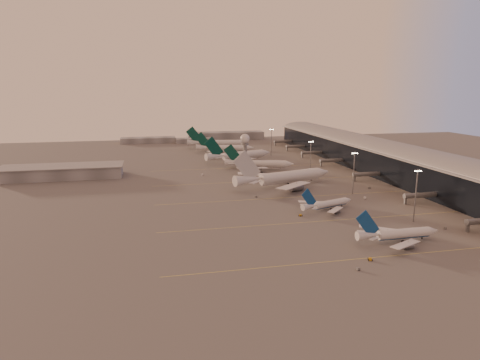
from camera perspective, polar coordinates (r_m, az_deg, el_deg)
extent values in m
plane|color=#524F50|center=(190.24, 7.43, -6.69)|extent=(700.00, 700.00, 0.00)
cube|color=#D9C64C|center=(173.87, 20.91, -9.29)|extent=(180.00, 0.25, 0.02)
cube|color=#D9C64C|center=(210.48, 14.24, -5.09)|extent=(180.00, 0.25, 0.02)
cube|color=#D9C64C|center=(249.84, 9.65, -2.13)|extent=(180.00, 0.25, 0.02)
cube|color=#D9C64C|center=(290.85, 6.35, 0.03)|extent=(180.00, 0.25, 0.02)
cube|color=#D9C64C|center=(337.60, 3.64, 1.79)|extent=(180.00, 0.25, 0.02)
cube|color=black|center=(330.93, 18.74, 2.53)|extent=(36.00, 360.00, 18.00)
cylinder|color=slate|center=(329.61, 18.85, 4.07)|extent=(10.08, 360.00, 10.08)
cube|color=slate|center=(329.59, 18.85, 4.10)|extent=(40.00, 362.00, 0.80)
cube|color=slate|center=(210.51, 28.08, -5.57)|extent=(1.20, 1.20, 4.40)
cylinder|color=slate|center=(250.65, 23.14, -1.86)|extent=(22.00, 2.80, 2.80)
cube|color=slate|center=(245.58, 21.20, -2.53)|extent=(1.20, 1.20, 4.40)
cylinder|color=slate|center=(298.37, 16.75, 0.77)|extent=(22.00, 2.80, 2.80)
cube|color=slate|center=(294.12, 15.02, 0.25)|extent=(1.20, 1.20, 4.40)
cylinder|color=slate|center=(347.42, 12.30, 2.59)|extent=(22.00, 2.80, 2.80)
cube|color=slate|center=(343.78, 10.76, 2.16)|extent=(1.20, 1.20, 4.40)
cylinder|color=slate|center=(385.46, 9.71, 3.64)|extent=(22.00, 2.80, 2.80)
cube|color=slate|center=(382.18, 8.30, 3.26)|extent=(1.20, 1.20, 4.40)
cylinder|color=slate|center=(424.24, 7.59, 4.49)|extent=(22.00, 2.80, 2.80)
cube|color=slate|center=(421.26, 6.30, 4.16)|extent=(1.20, 1.20, 4.40)
cylinder|color=slate|center=(461.70, 5.89, 5.17)|extent=(22.00, 2.80, 2.80)
cube|color=slate|center=(458.97, 4.70, 4.86)|extent=(1.20, 1.20, 4.40)
cube|color=slate|center=(319.46, -22.63, 0.98)|extent=(80.00, 25.00, 8.00)
cube|color=slate|center=(318.73, -22.69, 1.72)|extent=(82.00, 27.00, 0.60)
cylinder|color=slate|center=(300.87, 0.66, 2.65)|extent=(2.60, 2.60, 22.00)
cylinder|color=slate|center=(299.15, 0.67, 4.82)|extent=(5.20, 5.20, 1.20)
sphere|color=silver|center=(298.66, 0.67, 5.56)|extent=(6.40, 6.40, 6.40)
cylinder|color=slate|center=(298.25, 0.67, 6.27)|extent=(0.16, 0.16, 2.00)
cylinder|color=slate|center=(213.04, 22.38, -1.96)|extent=(0.56, 0.56, 25.00)
cube|color=slate|center=(210.59, 22.64, 1.21)|extent=(3.60, 0.25, 0.25)
sphere|color=#FFEABF|center=(209.81, 22.30, 1.09)|extent=(0.56, 0.56, 0.56)
sphere|color=#FFEABF|center=(210.38, 22.52, 1.10)|extent=(0.56, 0.56, 0.56)
sphere|color=#FFEABF|center=(210.95, 22.75, 1.11)|extent=(0.56, 0.56, 0.56)
sphere|color=#FFEABF|center=(211.52, 22.97, 1.12)|extent=(0.56, 0.56, 0.56)
cylinder|color=slate|center=(257.43, 14.92, 0.91)|extent=(0.56, 0.56, 25.00)
cube|color=slate|center=(255.41, 15.07, 3.55)|extent=(3.60, 0.25, 0.25)
sphere|color=#FFEABF|center=(254.79, 14.77, 3.45)|extent=(0.56, 0.56, 0.56)
sphere|color=#FFEABF|center=(255.24, 14.97, 3.46)|extent=(0.56, 0.56, 0.56)
sphere|color=#FFEABF|center=(255.70, 15.17, 3.46)|extent=(0.56, 0.56, 0.56)
sphere|color=#FFEABF|center=(256.16, 15.37, 3.46)|extent=(0.56, 0.56, 0.56)
cylinder|color=slate|center=(304.59, 9.38, 2.89)|extent=(0.56, 0.56, 25.00)
cube|color=slate|center=(302.88, 9.46, 5.13)|extent=(3.60, 0.25, 0.25)
sphere|color=#FFEABF|center=(302.38, 9.19, 5.05)|extent=(0.56, 0.56, 0.56)
sphere|color=#FFEABF|center=(302.74, 9.37, 5.05)|extent=(0.56, 0.56, 0.56)
sphere|color=#FFEABF|center=(303.11, 9.54, 5.05)|extent=(0.56, 0.56, 0.56)
sphere|color=#FFEABF|center=(303.49, 9.72, 5.05)|extent=(0.56, 0.56, 0.56)
cylinder|color=slate|center=(388.10, 4.19, 5.03)|extent=(0.56, 0.56, 25.00)
cube|color=slate|center=(386.76, 4.22, 6.80)|extent=(3.60, 0.25, 0.25)
sphere|color=#FFEABF|center=(386.37, 4.00, 6.73)|extent=(0.56, 0.56, 0.56)
sphere|color=#FFEABF|center=(386.66, 4.14, 6.74)|extent=(0.56, 0.56, 0.56)
sphere|color=#FFEABF|center=(386.94, 4.29, 6.74)|extent=(0.56, 0.56, 0.56)
sphere|color=#FFEABF|center=(387.23, 4.43, 6.74)|extent=(0.56, 0.56, 0.56)
cube|color=slate|center=(492.36, -12.14, 5.23)|extent=(60.00, 18.00, 6.00)
cube|color=slate|center=(510.52, -1.96, 5.91)|extent=(90.00, 20.00, 9.00)
cube|color=slate|center=(485.31, -6.19, 5.27)|extent=(40.00, 15.00, 5.00)
cylinder|color=silver|center=(186.54, 21.00, -6.80)|extent=(22.64, 4.05, 3.85)
cylinder|color=navy|center=(186.81, 20.98, -7.06)|extent=(22.18, 2.97, 2.77)
cone|color=silver|center=(194.21, 24.33, -6.34)|extent=(4.41, 3.89, 3.85)
cone|color=silver|center=(178.16, 16.68, -7.22)|extent=(9.51, 3.93, 3.85)
cube|color=silver|center=(176.41, 21.17, -8.15)|extent=(16.18, 11.14, 1.21)
cylinder|color=slate|center=(180.22, 21.47, -8.33)|extent=(4.40, 2.54, 2.50)
cube|color=slate|center=(179.86, 21.50, -8.01)|extent=(0.31, 0.26, 1.54)
cube|color=silver|center=(191.36, 18.02, -6.32)|extent=(16.26, 10.91, 1.21)
cylinder|color=slate|center=(191.52, 19.04, -6.93)|extent=(4.40, 2.54, 2.50)
cube|color=slate|center=(191.18, 19.06, -6.62)|extent=(0.31, 0.26, 1.54)
cube|color=navy|center=(176.44, 16.64, -5.78)|extent=(10.57, 0.45, 11.47)
cube|color=silver|center=(174.60, 17.40, -7.64)|extent=(4.65, 3.42, 0.25)
cube|color=silver|center=(181.73, 16.01, -6.76)|extent=(4.66, 3.36, 0.25)
cylinder|color=black|center=(192.17, 23.08, -7.25)|extent=(0.51, 0.51, 1.01)
cylinder|color=black|center=(188.12, 20.09, -7.41)|extent=(1.12, 0.52, 1.11)
cylinder|color=black|center=(184.65, 20.84, -7.84)|extent=(1.12, 0.52, 1.11)
cylinder|color=silver|center=(224.08, 12.02, -3.17)|extent=(20.29, 9.79, 3.45)
cylinder|color=navy|center=(224.29, 12.02, -3.36)|extent=(19.59, 8.75, 2.48)
cone|color=silver|center=(232.31, 14.21, -2.72)|extent=(4.82, 4.53, 3.45)
cone|color=silver|center=(214.65, 9.22, -3.62)|extent=(9.15, 6.00, 3.45)
cube|color=silver|center=(215.04, 12.59, -4.02)|extent=(12.50, 13.00, 1.08)
cylinder|color=slate|center=(218.51, 12.68, -4.19)|extent=(4.43, 3.39, 2.24)
cube|color=slate|center=(218.24, 12.69, -3.95)|extent=(0.33, 0.30, 1.38)
cube|color=silver|center=(227.04, 9.64, -3.02)|extent=(15.01, 5.69, 1.08)
cylinder|color=slate|center=(227.60, 10.42, -3.43)|extent=(4.43, 3.39, 2.24)
cube|color=slate|center=(227.34, 10.43, -3.19)|extent=(0.33, 0.30, 1.38)
cube|color=navy|center=(213.26, 9.17, -2.54)|extent=(9.06, 3.35, 10.28)
cube|color=silver|center=(211.81, 9.91, -3.84)|extent=(3.82, 3.81, 0.23)
cube|color=silver|center=(217.52, 8.56, -3.36)|extent=(4.07, 1.95, 0.23)
cylinder|color=black|center=(229.90, 13.40, -3.45)|extent=(0.45, 0.45, 0.91)
cylinder|color=black|center=(225.02, 11.35, -3.68)|extent=(1.09, 0.75, 1.00)
cylinder|color=black|center=(222.23, 12.04, -3.92)|extent=(1.09, 0.75, 1.00)
cylinder|color=silver|center=(273.30, 6.76, 0.23)|extent=(43.80, 18.63, 6.82)
cylinder|color=silver|center=(273.63, 6.75, -0.09)|extent=(42.43, 16.56, 4.91)
cone|color=silver|center=(288.86, 10.98, 0.74)|extent=(10.00, 8.89, 6.82)
cone|color=silver|center=(256.83, 1.11, -0.28)|extent=(19.46, 11.62, 6.82)
cube|color=silver|center=(253.13, 7.14, -1.03)|extent=(27.53, 26.99, 2.02)
cylinder|color=slate|center=(260.17, 7.52, -1.31)|extent=(9.34, 6.60, 4.43)
cube|color=slate|center=(259.80, 7.53, -0.97)|extent=(0.39, 0.36, 2.73)
cube|color=silver|center=(282.63, 2.87, 0.46)|extent=(32.13, 13.56, 2.02)
cylinder|color=slate|center=(282.41, 4.23, -0.15)|extent=(9.34, 6.60, 4.43)
cube|color=slate|center=(282.07, 4.24, 0.17)|extent=(0.39, 0.36, 2.73)
cube|color=#B1B3B9|center=(254.75, 0.93, 1.47)|extent=(18.26, 5.60, 20.23)
cube|color=silver|center=(249.50, 1.99, -0.62)|extent=(8.39, 8.01, 0.27)
cube|color=silver|center=(263.82, 0.13, 0.10)|extent=(8.86, 4.57, 0.27)
cylinder|color=black|center=(283.90, 9.47, -0.26)|extent=(0.55, 0.55, 1.10)
cylinder|color=black|center=(274.16, 5.84, -0.59)|extent=(1.31, 0.86, 1.21)
cylinder|color=black|center=(270.29, 6.42, -0.80)|extent=(1.31, 0.86, 1.21)
cylinder|color=silver|center=(324.00, 3.21, 2.01)|extent=(32.41, 14.58, 5.21)
cylinder|color=silver|center=(324.21, 3.20, 1.81)|extent=(31.36, 12.99, 3.75)
cone|color=silver|center=(324.05, 6.62, 1.95)|extent=(7.52, 6.84, 5.21)
cone|color=silver|center=(325.32, -0.84, 2.19)|extent=(14.49, 9.00, 5.21)
cube|color=silver|center=(311.14, 1.66, 1.43)|extent=(24.07, 9.71, 1.54)
cylinder|color=slate|center=(314.52, 2.41, 1.14)|extent=(6.98, 5.09, 3.39)
cube|color=slate|center=(314.28, 2.42, 1.36)|extent=(0.32, 0.29, 2.09)
cube|color=silver|center=(337.84, 1.92, 2.30)|extent=(20.38, 20.50, 1.54)
cylinder|color=slate|center=(334.89, 2.57, 1.83)|extent=(6.98, 5.09, 3.39)
cube|color=slate|center=(334.67, 2.57, 2.04)|extent=(0.32, 0.29, 2.09)
cube|color=#07352E|center=(324.35, -0.96, 3.28)|extent=(13.79, 4.56, 15.43)
cube|color=silver|center=(319.19, -0.99, 2.02)|extent=(6.54, 3.27, 0.22)
cube|color=silver|center=(331.45, -0.77, 2.40)|extent=(6.16, 6.00, 0.22)
cylinder|color=black|center=(324.50, 5.37, 1.41)|extent=(0.45, 0.45, 0.90)
cylinder|color=black|center=(326.61, 2.75, 1.53)|extent=(1.08, 0.72, 0.99)
cylinder|color=black|center=(322.73, 2.73, 1.40)|extent=(1.08, 0.72, 0.99)
cylinder|color=silver|center=(360.58, 0.46, 3.20)|extent=(38.17, 17.66, 6.15)
cylinder|color=silver|center=(360.80, 0.46, 2.98)|extent=(36.91, 15.79, 4.43)
cone|color=silver|center=(372.65, 3.47, 3.47)|extent=(8.92, 8.13, 6.15)
cone|color=silver|center=(347.49, -3.37, 2.96)|extent=(17.11, 10.80, 6.15)
cube|color=silver|center=(342.42, 0.49, 2.52)|extent=(23.84, 24.38, 1.82)
cylinder|color=slate|center=(348.43, 0.83, 2.27)|extent=(8.26, 6.09, 4.00)
cube|color=slate|center=(348.18, 0.83, 2.51)|extent=(0.38, 0.35, 2.46)
cube|color=silver|center=(369.92, -2.07, 3.25)|extent=(28.38, 11.11, 1.82)
cylinder|color=slate|center=(369.27, -1.15, 2.84)|extent=(8.26, 6.09, 4.00)
cube|color=slate|center=(369.04, -1.15, 3.07)|extent=(0.38, 0.35, 2.46)
cube|color=#07352E|center=(346.01, -3.51, 4.14)|extent=(16.20, 5.59, 18.20)
cube|color=silver|center=(340.88, -2.85, 2.80)|extent=(7.23, 7.12, 0.27)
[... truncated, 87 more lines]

